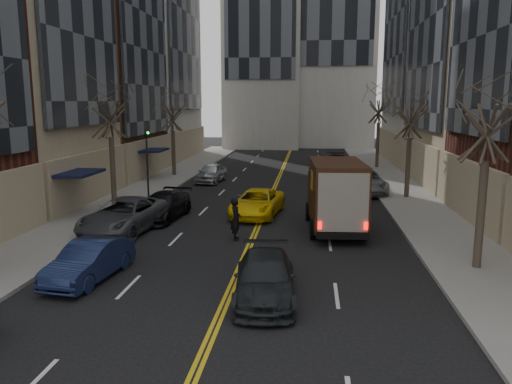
# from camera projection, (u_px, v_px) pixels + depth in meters

# --- Properties ---
(sidewalk_left) EXTENTS (4.00, 66.00, 0.15)m
(sidewalk_left) POSITION_uv_depth(u_px,v_px,m) (149.00, 188.00, 36.13)
(sidewalk_left) COLOR slate
(sidewalk_left) RESTS_ON ground
(sidewalk_right) EXTENTS (4.00, 66.00, 0.15)m
(sidewalk_right) POSITION_uv_depth(u_px,v_px,m) (404.00, 192.00, 34.21)
(sidewalk_right) COLOR slate
(sidewalk_right) RESTS_ON ground
(tree_lf_mid) EXTENTS (3.20, 3.20, 8.91)m
(tree_lf_mid) POSITION_uv_depth(u_px,v_px,m) (109.00, 95.00, 28.10)
(tree_lf_mid) COLOR #382D23
(tree_lf_mid) RESTS_ON sidewalk_left
(tree_lf_far) EXTENTS (3.20, 3.20, 8.12)m
(tree_lf_far) POSITION_uv_depth(u_px,v_px,m) (172.00, 104.00, 40.91)
(tree_lf_far) COLOR #382D23
(tree_lf_far) RESTS_ON sidewalk_left
(tree_rt_near) EXTENTS (3.20, 3.20, 8.71)m
(tree_rt_near) POSITION_uv_depth(u_px,v_px,m) (491.00, 95.00, 17.44)
(tree_rt_near) COLOR #382D23
(tree_rt_near) RESTS_ON sidewalk_right
(tree_rt_mid) EXTENTS (3.20, 3.20, 8.32)m
(tree_rt_mid) POSITION_uv_depth(u_px,v_px,m) (411.00, 102.00, 31.18)
(tree_rt_mid) COLOR #382D23
(tree_rt_mid) RESTS_ON sidewalk_right
(tree_rt_far) EXTENTS (3.20, 3.20, 9.11)m
(tree_rt_far) POSITION_uv_depth(u_px,v_px,m) (380.00, 96.00, 45.75)
(tree_rt_far) COLOR #382D23
(tree_rt_far) RESTS_ON sidewalk_right
(traffic_signal) EXTENTS (0.29, 0.26, 4.70)m
(traffic_signal) POSITION_uv_depth(u_px,v_px,m) (147.00, 158.00, 30.57)
(traffic_signal) COLOR black
(traffic_signal) RESTS_ON sidewalk_left
(ups_truck) EXTENTS (2.89, 6.42, 3.44)m
(ups_truck) POSITION_uv_depth(u_px,v_px,m) (335.00, 195.00, 24.18)
(ups_truck) COLOR black
(ups_truck) RESTS_ON ground
(observer_sedan) EXTENTS (2.26, 4.82, 1.36)m
(observer_sedan) POSITION_uv_depth(u_px,v_px,m) (265.00, 278.00, 15.86)
(observer_sedan) COLOR black
(observer_sedan) RESTS_ON ground
(taxi) EXTENTS (2.94, 5.34, 1.42)m
(taxi) POSITION_uv_depth(u_px,v_px,m) (257.00, 203.00, 27.51)
(taxi) COLOR yellow
(taxi) RESTS_ON ground
(pedestrian) EXTENTS (0.57, 0.77, 1.94)m
(pedestrian) POSITION_uv_depth(u_px,v_px,m) (236.00, 219.00, 22.58)
(pedestrian) COLOR black
(pedestrian) RESTS_ON ground
(parked_lf_b) EXTENTS (1.97, 4.34, 1.38)m
(parked_lf_b) POSITION_uv_depth(u_px,v_px,m) (90.00, 261.00, 17.54)
(parked_lf_b) COLOR #131B3C
(parked_lf_b) RESTS_ON ground
(parked_lf_c) EXTENTS (3.37, 6.06, 1.60)m
(parked_lf_c) POSITION_uv_depth(u_px,v_px,m) (124.00, 215.00, 24.04)
(parked_lf_c) COLOR #45484C
(parked_lf_c) RESTS_ON ground
(parked_lf_d) EXTENTS (2.46, 5.02, 1.41)m
(parked_lf_d) POSITION_uv_depth(u_px,v_px,m) (163.00, 206.00, 26.66)
(parked_lf_d) COLOR black
(parked_lf_d) RESTS_ON ground
(parked_lf_e) EXTENTS (2.08, 4.40, 1.45)m
(parked_lf_e) POSITION_uv_depth(u_px,v_px,m) (211.00, 173.00, 38.93)
(parked_lf_e) COLOR #B5B7BD
(parked_lf_e) RESTS_ON ground
(parked_rt_a) EXTENTS (2.17, 4.87, 1.55)m
(parked_rt_a) POSITION_uv_depth(u_px,v_px,m) (349.00, 186.00, 32.52)
(parked_rt_a) COLOR #45484C
(parked_rt_a) RESTS_ON ground
(parked_rt_b) EXTENTS (2.91, 5.85, 1.59)m
(parked_rt_b) POSITION_uv_depth(u_px,v_px,m) (364.00, 181.00, 34.32)
(parked_rt_b) COLOR #94969A
(parked_rt_b) RESTS_ON ground
(parked_rt_c) EXTENTS (2.14, 4.89, 1.40)m
(parked_rt_c) POSITION_uv_depth(u_px,v_px,m) (338.00, 162.00, 46.29)
(parked_rt_c) COLOR black
(parked_rt_c) RESTS_ON ground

